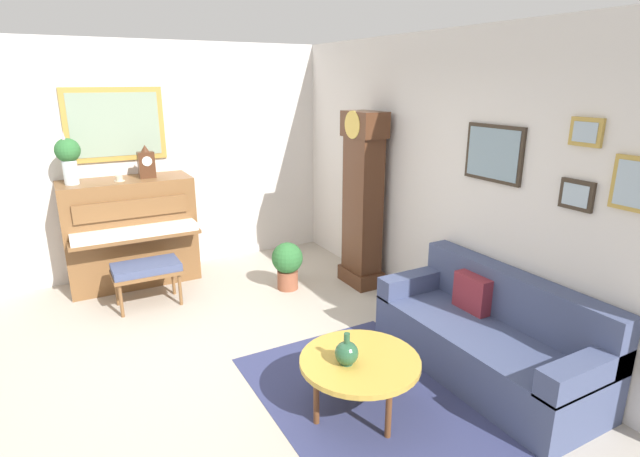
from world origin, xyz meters
The scene contains 14 objects.
ground_plane centered at (0.00, 0.00, -0.05)m, with size 6.40×6.00×0.10m, color #B2A899.
wall_left centered at (-2.60, -0.01, 1.41)m, with size 0.13×4.90×2.80m.
wall_back centered at (0.02, 2.40, 1.40)m, with size 5.30×0.13×2.80m.
area_rug centered at (1.06, 0.93, 0.00)m, with size 2.10×1.50×0.01m, color navy.
piano centered at (-2.23, -0.25, 0.63)m, with size 0.87×1.44×1.26m.
piano_bench centered at (-1.48, -0.23, 0.41)m, with size 0.42×0.70×0.48m.
grandfather_clock centered at (-0.89, 2.11, 0.96)m, with size 0.52×0.34×2.03m.
couch centered at (1.20, 1.99, 0.31)m, with size 1.90×0.80×0.84m.
coffee_table centered at (1.09, 0.79, 0.38)m, with size 0.88×0.88×0.41m.
mantel_clock centered at (-2.23, 0.00, 1.43)m, with size 0.13×0.18×0.38m.
flower_vase centered at (-2.23, -0.79, 1.57)m, with size 0.26×0.26×0.58m.
teacup centered at (-2.16, -0.32, 1.28)m, with size 0.12×0.12×0.06m.
green_jug centered at (1.10, 0.67, 0.50)m, with size 0.17×0.17×0.24m.
potted_plant centered at (-1.16, 1.27, 0.32)m, with size 0.36×0.36×0.56m.
Camera 1 is at (3.72, -0.98, 2.35)m, focal length 27.80 mm.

